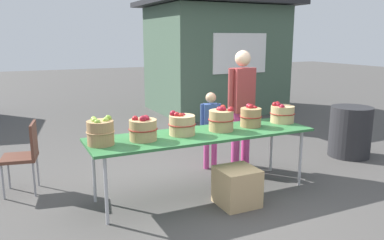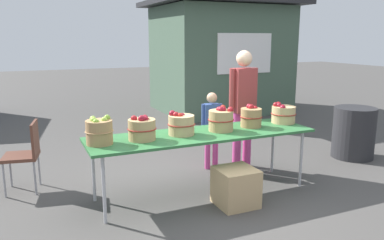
{
  "view_description": "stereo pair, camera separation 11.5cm",
  "coord_description": "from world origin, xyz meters",
  "px_view_note": "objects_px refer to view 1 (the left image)",
  "views": [
    {
      "loc": [
        -1.99,
        -3.91,
        1.85
      ],
      "look_at": [
        0.0,
        0.3,
        0.85
      ],
      "focal_mm": 35.99,
      "sensor_mm": 36.0,
      "label": 1
    },
    {
      "loc": [
        -1.89,
        -3.96,
        1.85
      ],
      "look_at": [
        0.0,
        0.3,
        0.85
      ],
      "focal_mm": 35.99,
      "sensor_mm": 36.0,
      "label": 2
    }
  ],
  "objects_px": {
    "produce_crate": "(237,187)",
    "vendor_adult": "(242,100)",
    "apple_basket_green_0": "(100,132)",
    "apple_basket_red_3": "(251,116)",
    "apple_basket_red_4": "(282,113)",
    "apple_basket_red_0": "(143,129)",
    "market_table": "(203,136)",
    "apple_basket_red_1": "(182,124)",
    "trash_barrel": "(350,132)",
    "folding_chair": "(25,152)",
    "apple_basket_red_2": "(221,119)",
    "child_customer": "(211,124)"
  },
  "relations": [
    {
      "from": "apple_basket_red_0",
      "to": "apple_basket_red_4",
      "type": "relative_size",
      "value": 0.97
    },
    {
      "from": "apple_basket_red_2",
      "to": "produce_crate",
      "type": "relative_size",
      "value": 0.74
    },
    {
      "from": "apple_basket_red_4",
      "to": "produce_crate",
      "type": "distance_m",
      "value": 1.32
    },
    {
      "from": "apple_basket_red_1",
      "to": "apple_basket_red_4",
      "type": "xyz_separation_m",
      "value": [
        1.46,
        0.04,
        0.0
      ]
    },
    {
      "from": "folding_chair",
      "to": "produce_crate",
      "type": "height_order",
      "value": "folding_chair"
    },
    {
      "from": "apple_basket_red_0",
      "to": "trash_barrel",
      "type": "bearing_deg",
      "value": 5.62
    },
    {
      "from": "vendor_adult",
      "to": "produce_crate",
      "type": "relative_size",
      "value": 3.93
    },
    {
      "from": "apple_basket_red_2",
      "to": "trash_barrel",
      "type": "relative_size",
      "value": 0.4
    },
    {
      "from": "apple_basket_red_0",
      "to": "folding_chair",
      "type": "bearing_deg",
      "value": 141.27
    },
    {
      "from": "produce_crate",
      "to": "folding_chair",
      "type": "bearing_deg",
      "value": 146.38
    },
    {
      "from": "apple_basket_green_0",
      "to": "child_customer",
      "type": "distance_m",
      "value": 1.87
    },
    {
      "from": "apple_basket_red_3",
      "to": "child_customer",
      "type": "height_order",
      "value": "child_customer"
    },
    {
      "from": "market_table",
      "to": "folding_chair",
      "type": "xyz_separation_m",
      "value": [
        -1.91,
        0.95,
        -0.21
      ]
    },
    {
      "from": "market_table",
      "to": "apple_basket_red_0",
      "type": "bearing_deg",
      "value": 179.81
    },
    {
      "from": "apple_basket_green_0",
      "to": "apple_basket_red_2",
      "type": "relative_size",
      "value": 0.96
    },
    {
      "from": "apple_basket_red_1",
      "to": "folding_chair",
      "type": "xyz_separation_m",
      "value": [
        -1.66,
        0.91,
        -0.36
      ]
    },
    {
      "from": "market_table",
      "to": "apple_basket_red_4",
      "type": "distance_m",
      "value": 1.22
    },
    {
      "from": "apple_basket_green_0",
      "to": "apple_basket_red_3",
      "type": "bearing_deg",
      "value": 1.36
    },
    {
      "from": "vendor_adult",
      "to": "child_customer",
      "type": "relative_size",
      "value": 1.52
    },
    {
      "from": "market_table",
      "to": "apple_basket_red_4",
      "type": "height_order",
      "value": "apple_basket_red_4"
    },
    {
      "from": "apple_basket_red_3",
      "to": "apple_basket_red_4",
      "type": "relative_size",
      "value": 0.88
    },
    {
      "from": "apple_basket_red_2",
      "to": "apple_basket_red_3",
      "type": "height_order",
      "value": "apple_basket_red_2"
    },
    {
      "from": "apple_basket_red_4",
      "to": "apple_basket_red_1",
      "type": "bearing_deg",
      "value": -178.37
    },
    {
      "from": "folding_chair",
      "to": "produce_crate",
      "type": "xyz_separation_m",
      "value": [
        2.11,
        -1.4,
        -0.29
      ]
    },
    {
      "from": "apple_basket_red_0",
      "to": "child_customer",
      "type": "distance_m",
      "value": 1.47
    },
    {
      "from": "apple_basket_red_0",
      "to": "apple_basket_red_1",
      "type": "distance_m",
      "value": 0.48
    },
    {
      "from": "apple_basket_red_3",
      "to": "trash_barrel",
      "type": "distance_m",
      "value": 2.16
    },
    {
      "from": "child_customer",
      "to": "folding_chair",
      "type": "distance_m",
      "value": 2.43
    },
    {
      "from": "apple_basket_red_0",
      "to": "produce_crate",
      "type": "relative_size",
      "value": 0.75
    },
    {
      "from": "apple_basket_red_3",
      "to": "trash_barrel",
      "type": "height_order",
      "value": "apple_basket_red_3"
    },
    {
      "from": "produce_crate",
      "to": "apple_basket_green_0",
      "type": "bearing_deg",
      "value": 161.37
    },
    {
      "from": "apple_basket_red_0",
      "to": "apple_basket_red_3",
      "type": "xyz_separation_m",
      "value": [
        1.44,
        0.06,
        0.01
      ]
    },
    {
      "from": "apple_basket_red_2",
      "to": "apple_basket_red_3",
      "type": "xyz_separation_m",
      "value": [
        0.44,
        0.03,
        -0.01
      ]
    },
    {
      "from": "trash_barrel",
      "to": "vendor_adult",
      "type": "bearing_deg",
      "value": 171.0
    },
    {
      "from": "apple_basket_red_4",
      "to": "produce_crate",
      "type": "height_order",
      "value": "apple_basket_red_4"
    },
    {
      "from": "apple_basket_green_0",
      "to": "apple_basket_red_2",
      "type": "distance_m",
      "value": 1.45
    },
    {
      "from": "market_table",
      "to": "trash_barrel",
      "type": "relative_size",
      "value": 3.4
    },
    {
      "from": "produce_crate",
      "to": "apple_basket_red_4",
      "type": "bearing_deg",
      "value": 27.97
    },
    {
      "from": "apple_basket_red_3",
      "to": "apple_basket_red_4",
      "type": "bearing_deg",
      "value": 2.52
    },
    {
      "from": "market_table",
      "to": "apple_basket_red_1",
      "type": "distance_m",
      "value": 0.3
    },
    {
      "from": "apple_basket_red_4",
      "to": "folding_chair",
      "type": "relative_size",
      "value": 0.38
    },
    {
      "from": "produce_crate",
      "to": "vendor_adult",
      "type": "bearing_deg",
      "value": 56.03
    },
    {
      "from": "market_table",
      "to": "folding_chair",
      "type": "bearing_deg",
      "value": 153.63
    },
    {
      "from": "vendor_adult",
      "to": "apple_basket_green_0",
      "type": "bearing_deg",
      "value": 16.31
    },
    {
      "from": "apple_basket_red_2",
      "to": "folding_chair",
      "type": "relative_size",
      "value": 0.37
    },
    {
      "from": "apple_basket_red_1",
      "to": "vendor_adult",
      "type": "relative_size",
      "value": 0.19
    },
    {
      "from": "trash_barrel",
      "to": "produce_crate",
      "type": "relative_size",
      "value": 1.86
    },
    {
      "from": "apple_basket_red_0",
      "to": "produce_crate",
      "type": "xyz_separation_m",
      "value": [
        0.93,
        -0.46,
        -0.66
      ]
    },
    {
      "from": "vendor_adult",
      "to": "market_table",
      "type": "bearing_deg",
      "value": 34.21
    },
    {
      "from": "apple_basket_red_3",
      "to": "folding_chair",
      "type": "relative_size",
      "value": 0.34
    }
  ]
}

